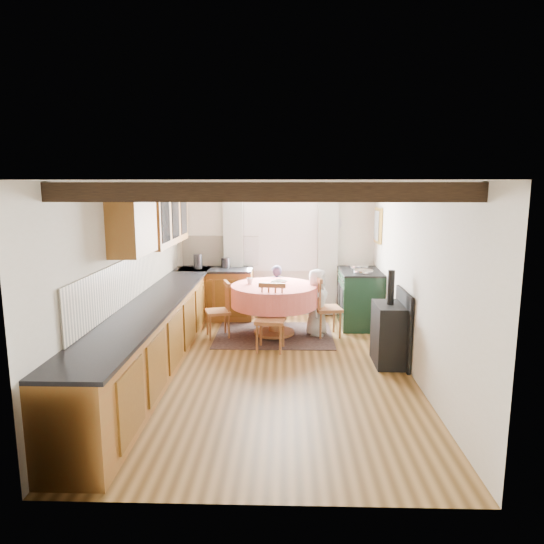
{
  "coord_description": "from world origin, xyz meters",
  "views": [
    {
      "loc": [
        0.2,
        -6.01,
        2.35
      ],
      "look_at": [
        0.0,
        0.8,
        1.15
      ],
      "focal_mm": 31.95,
      "sensor_mm": 36.0,
      "label": 1
    }
  ],
  "objects_px": {
    "chair_near": "(270,318)",
    "chair_right": "(328,306)",
    "chair_left": "(218,310)",
    "child_far": "(276,294)",
    "cup": "(250,281)",
    "aga_range": "(360,297)",
    "dining_table": "(274,310)",
    "child_right": "(317,302)",
    "cast_iron_stove": "(390,318)"
  },
  "relations": [
    {
      "from": "cast_iron_stove",
      "to": "cup",
      "type": "relative_size",
      "value": 12.38
    },
    {
      "from": "cast_iron_stove",
      "to": "child_right",
      "type": "relative_size",
      "value": 1.19
    },
    {
      "from": "chair_right",
      "to": "aga_range",
      "type": "xyz_separation_m",
      "value": [
        0.6,
        0.63,
        0.0
      ]
    },
    {
      "from": "chair_left",
      "to": "chair_right",
      "type": "xyz_separation_m",
      "value": [
        1.74,
        0.1,
        0.04
      ]
    },
    {
      "from": "chair_near",
      "to": "chair_left",
      "type": "height_order",
      "value": "chair_near"
    },
    {
      "from": "dining_table",
      "to": "cup",
      "type": "height_order",
      "value": "cup"
    },
    {
      "from": "chair_near",
      "to": "aga_range",
      "type": "distance_m",
      "value": 2.02
    },
    {
      "from": "chair_right",
      "to": "cast_iron_stove",
      "type": "relative_size",
      "value": 0.76
    },
    {
      "from": "child_far",
      "to": "chair_right",
      "type": "bearing_deg",
      "value": 132.68
    },
    {
      "from": "chair_left",
      "to": "cup",
      "type": "height_order",
      "value": "cup"
    },
    {
      "from": "chair_right",
      "to": "child_right",
      "type": "distance_m",
      "value": 0.18
    },
    {
      "from": "dining_table",
      "to": "child_right",
      "type": "relative_size",
      "value": 1.27
    },
    {
      "from": "dining_table",
      "to": "chair_left",
      "type": "distance_m",
      "value": 0.9
    },
    {
      "from": "cast_iron_stove",
      "to": "chair_right",
      "type": "bearing_deg",
      "value": 120.31
    },
    {
      "from": "aga_range",
      "to": "child_right",
      "type": "distance_m",
      "value": 0.97
    },
    {
      "from": "chair_left",
      "to": "cup",
      "type": "xyz_separation_m",
      "value": [
        0.5,
        0.19,
        0.43
      ]
    },
    {
      "from": "aga_range",
      "to": "cup",
      "type": "relative_size",
      "value": 10.24
    },
    {
      "from": "child_far",
      "to": "child_right",
      "type": "distance_m",
      "value": 0.99
    },
    {
      "from": "cup",
      "to": "chair_left",
      "type": "bearing_deg",
      "value": -158.95
    },
    {
      "from": "cast_iron_stove",
      "to": "chair_left",
      "type": "bearing_deg",
      "value": 155.55
    },
    {
      "from": "chair_right",
      "to": "aga_range",
      "type": "relative_size",
      "value": 0.91
    },
    {
      "from": "chair_right",
      "to": "child_right",
      "type": "height_order",
      "value": "child_right"
    },
    {
      "from": "child_right",
      "to": "cast_iron_stove",
      "type": "bearing_deg",
      "value": -127.18
    },
    {
      "from": "chair_right",
      "to": "aga_range",
      "type": "height_order",
      "value": "aga_range"
    },
    {
      "from": "dining_table",
      "to": "cup",
      "type": "distance_m",
      "value": 0.61
    },
    {
      "from": "child_far",
      "to": "child_right",
      "type": "xyz_separation_m",
      "value": [
        0.67,
        -0.74,
        0.03
      ]
    },
    {
      "from": "chair_left",
      "to": "chair_right",
      "type": "height_order",
      "value": "chair_right"
    },
    {
      "from": "cup",
      "to": "cast_iron_stove",
      "type": "bearing_deg",
      "value": -33.72
    },
    {
      "from": "chair_near",
      "to": "chair_right",
      "type": "relative_size",
      "value": 1.01
    },
    {
      "from": "chair_near",
      "to": "child_far",
      "type": "distance_m",
      "value": 1.51
    },
    {
      "from": "chair_left",
      "to": "child_far",
      "type": "distance_m",
      "value": 1.27
    },
    {
      "from": "chair_near",
      "to": "aga_range",
      "type": "xyz_separation_m",
      "value": [
        1.49,
        1.36,
        0.0
      ]
    },
    {
      "from": "cast_iron_stove",
      "to": "child_right",
      "type": "xyz_separation_m",
      "value": [
        -0.88,
        1.27,
        -0.1
      ]
    },
    {
      "from": "aga_range",
      "to": "child_right",
      "type": "bearing_deg",
      "value": -142.9
    },
    {
      "from": "chair_left",
      "to": "child_right",
      "type": "relative_size",
      "value": 0.83
    },
    {
      "from": "aga_range",
      "to": "child_far",
      "type": "xyz_separation_m",
      "value": [
        -1.44,
        0.15,
        0.02
      ]
    },
    {
      "from": "child_far",
      "to": "child_right",
      "type": "bearing_deg",
      "value": 127.98
    },
    {
      "from": "child_far",
      "to": "dining_table",
      "type": "bearing_deg",
      "value": 84.66
    },
    {
      "from": "aga_range",
      "to": "cup",
      "type": "distance_m",
      "value": 1.96
    },
    {
      "from": "child_far",
      "to": "cup",
      "type": "bearing_deg",
      "value": 55.4
    },
    {
      "from": "dining_table",
      "to": "chair_right",
      "type": "relative_size",
      "value": 1.41
    },
    {
      "from": "chair_near",
      "to": "aga_range",
      "type": "relative_size",
      "value": 0.92
    },
    {
      "from": "child_far",
      "to": "child_right",
      "type": "relative_size",
      "value": 0.95
    },
    {
      "from": "aga_range",
      "to": "child_far",
      "type": "distance_m",
      "value": 1.45
    },
    {
      "from": "chair_near",
      "to": "chair_right",
      "type": "bearing_deg",
      "value": 46.22
    },
    {
      "from": "dining_table",
      "to": "cup",
      "type": "relative_size",
      "value": 13.22
    },
    {
      "from": "chair_near",
      "to": "cup",
      "type": "xyz_separation_m",
      "value": [
        -0.35,
        0.81,
        0.38
      ]
    },
    {
      "from": "chair_left",
      "to": "child_right",
      "type": "height_order",
      "value": "child_right"
    },
    {
      "from": "chair_near",
      "to": "chair_right",
      "type": "xyz_separation_m",
      "value": [
        0.89,
        0.73,
        -0.0
      ]
    },
    {
      "from": "cast_iron_stove",
      "to": "child_far",
      "type": "relative_size",
      "value": 1.26
    }
  ]
}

